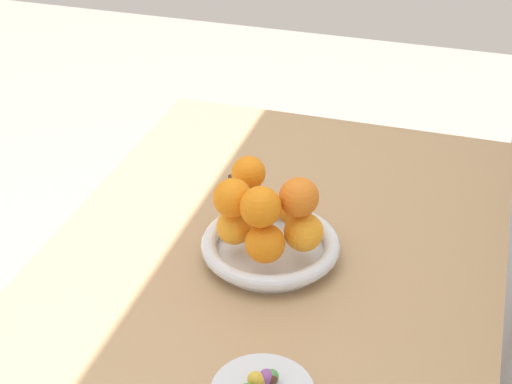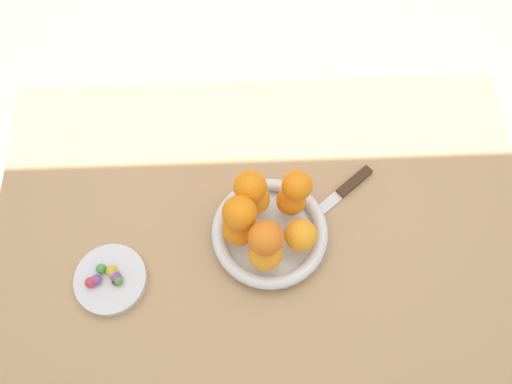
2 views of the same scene
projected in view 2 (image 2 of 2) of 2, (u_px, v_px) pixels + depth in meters
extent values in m
plane|color=gray|center=(261.00, 306.00, 1.69)|extent=(6.00, 6.00, 0.00)
cube|color=tan|center=(263.00, 239.00, 1.03)|extent=(1.10, 0.76, 0.04)
cylinder|color=tan|center=(420.00, 171.00, 1.50)|extent=(0.05, 0.05, 0.70)
cylinder|color=tan|center=(93.00, 182.00, 1.49)|extent=(0.05, 0.05, 0.70)
cylinder|color=silver|center=(269.00, 234.00, 1.00)|extent=(0.19, 0.19, 0.01)
torus|color=silver|center=(270.00, 231.00, 0.99)|extent=(0.23, 0.23, 0.03)
cylinder|color=silver|center=(111.00, 280.00, 0.96)|extent=(0.14, 0.14, 0.02)
sphere|color=orange|center=(268.00, 254.00, 0.92)|extent=(0.06, 0.06, 0.06)
sphere|color=orange|center=(301.00, 235.00, 0.93)|extent=(0.06, 0.06, 0.06)
sphere|color=orange|center=(291.00, 201.00, 0.97)|extent=(0.06, 0.06, 0.06)
sphere|color=orange|center=(255.00, 199.00, 0.97)|extent=(0.06, 0.06, 0.06)
sphere|color=orange|center=(239.00, 229.00, 0.94)|extent=(0.06, 0.06, 0.06)
sphere|color=orange|center=(266.00, 238.00, 0.86)|extent=(0.06, 0.06, 0.06)
sphere|color=orange|center=(240.00, 214.00, 0.88)|extent=(0.06, 0.06, 0.06)
sphere|color=orange|center=(250.00, 187.00, 0.91)|extent=(0.06, 0.06, 0.06)
sphere|color=orange|center=(297.00, 185.00, 0.92)|extent=(0.06, 0.06, 0.06)
sphere|color=#C6384C|center=(90.00, 282.00, 0.94)|extent=(0.02, 0.02, 0.02)
sphere|color=#4C9947|center=(118.00, 280.00, 0.94)|extent=(0.02, 0.02, 0.02)
sphere|color=gold|center=(113.00, 274.00, 0.95)|extent=(0.02, 0.02, 0.02)
sphere|color=#4C9947|center=(101.00, 269.00, 0.95)|extent=(0.02, 0.02, 0.02)
sphere|color=#8C4C99|center=(96.00, 280.00, 0.94)|extent=(0.02, 0.02, 0.02)
sphere|color=gold|center=(112.00, 271.00, 0.95)|extent=(0.02, 0.02, 0.02)
sphere|color=#472819|center=(116.00, 281.00, 0.94)|extent=(0.02, 0.02, 0.02)
sphere|color=#8C4C99|center=(116.00, 277.00, 0.94)|extent=(0.02, 0.02, 0.02)
cube|color=#3F2819|center=(354.00, 182.00, 1.05)|extent=(0.08, 0.07, 0.01)
cube|color=silver|center=(309.00, 220.00, 1.02)|extent=(0.15, 0.12, 0.01)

